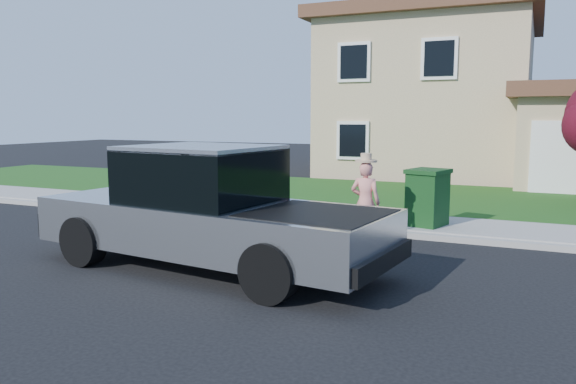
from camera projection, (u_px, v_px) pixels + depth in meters
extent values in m
plane|color=black|center=(259.00, 260.00, 9.96)|extent=(80.00, 80.00, 0.00)
cube|color=gray|center=(361.00, 231.00, 12.17)|extent=(40.00, 0.20, 0.12)
cube|color=gray|center=(374.00, 222.00, 13.17)|extent=(40.00, 2.00, 0.15)
cube|color=#224914|center=(413.00, 198.00, 17.24)|extent=(40.00, 7.00, 0.10)
cube|color=tan|center=(432.00, 101.00, 24.92)|extent=(8.00, 9.00, 6.40)
cube|color=#4C2D1E|center=(434.00, 22.00, 24.47)|extent=(8.80, 9.80, 0.50)
cube|color=white|center=(354.00, 62.00, 21.50)|extent=(1.30, 0.10, 1.50)
cube|color=white|center=(439.00, 59.00, 20.21)|extent=(1.30, 0.10, 1.50)
cube|color=black|center=(353.00, 140.00, 21.90)|extent=(1.30, 0.10, 1.50)
cylinder|color=black|center=(83.00, 241.00, 9.54)|extent=(0.88, 0.42, 0.85)
cylinder|color=black|center=(164.00, 223.00, 11.20)|extent=(0.88, 0.42, 0.85)
cylinder|color=black|center=(269.00, 272.00, 7.61)|extent=(0.88, 0.42, 0.85)
cylinder|color=black|center=(334.00, 245.00, 9.27)|extent=(0.88, 0.42, 0.85)
cube|color=#AEB1B5|center=(210.00, 225.00, 9.32)|extent=(6.28, 2.85, 0.77)
cube|color=black|center=(202.00, 176.00, 9.30)|extent=(2.46, 2.24, 0.90)
cube|color=#AEB1B5|center=(201.00, 148.00, 9.23)|extent=(2.46, 2.24, 0.09)
cube|color=black|center=(317.00, 215.00, 8.24)|extent=(2.12, 2.03, 0.06)
cube|color=black|center=(87.00, 217.00, 10.91)|extent=(0.37, 2.02, 0.43)
cube|color=black|center=(383.00, 261.00, 7.79)|extent=(0.37, 2.02, 0.27)
cube|color=black|center=(206.00, 174.00, 10.72)|extent=(0.16, 0.25, 0.19)
imported|color=#EA8B80|center=(365.00, 202.00, 11.21)|extent=(0.60, 0.40, 1.64)
cylinder|color=tan|center=(366.00, 160.00, 11.10)|extent=(0.44, 0.44, 0.04)
cylinder|color=tan|center=(366.00, 157.00, 11.09)|extent=(0.22, 0.22, 0.15)
cube|color=#0F3813|center=(427.00, 199.00, 12.29)|extent=(0.88, 0.96, 1.15)
cube|color=#0F3813|center=(428.00, 171.00, 12.20)|extent=(0.96, 1.04, 0.09)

